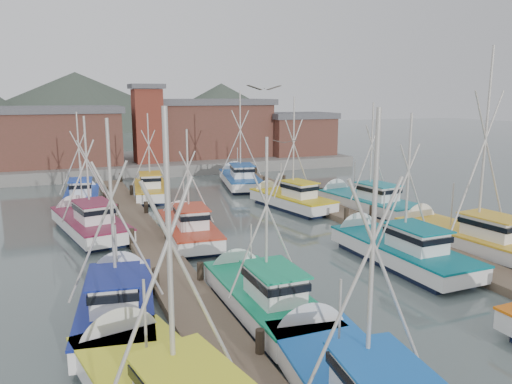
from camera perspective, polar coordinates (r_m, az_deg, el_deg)
name	(u,v)px	position (r m, az deg, el deg)	size (l,w,h in m)	color
ground	(300,259)	(26.84, 5.00, -7.60)	(260.00, 260.00, 0.00)	#4B5A58
dock_left	(153,248)	(28.33, -11.66, -6.34)	(2.30, 46.00, 1.50)	brown
dock_right	(367,224)	(33.59, 12.56, -3.63)	(2.30, 46.00, 1.50)	brown
quay	(160,162)	(61.27, -10.88, 3.35)	(44.00, 16.00, 1.20)	gray
shed_left	(61,135)	(57.78, -21.43, 6.07)	(12.72, 8.48, 6.20)	brown
shed_center	(208,127)	(62.30, -5.56, 7.40)	(14.84, 9.54, 6.90)	brown
shed_right	(298,133)	(63.64, 4.84, 6.72)	(8.48, 6.36, 5.20)	brown
lookout_tower	(148,123)	(56.54, -12.27, 7.72)	(3.60, 3.60, 8.50)	maroon
distant_hills	(49,128)	(145.47, -22.58, 6.80)	(175.00, 140.00, 42.00)	#404B3E
boat_4	(260,295)	(20.38, 0.42, -11.70)	(3.13, 8.44, 7.72)	black
boat_5	(394,249)	(27.11, 15.53, -6.27)	(3.49, 9.43, 8.53)	black
boat_6	(118,301)	(20.56, -15.50, -11.90)	(3.84, 8.82, 8.45)	black
boat_7	(465,237)	(30.60, 22.79, -4.74)	(4.73, 9.91, 11.94)	black
boat_8	(187,228)	(30.51, -7.86, -4.05)	(3.20, 8.63, 7.33)	black
boat_9	(288,199)	(38.43, 3.64, -0.83)	(4.11, 8.71, 9.13)	black
boat_10	(88,222)	(33.21, -18.69, -3.29)	(4.54, 9.60, 8.14)	black
boat_11	(363,201)	(38.51, 12.08, -1.03)	(4.09, 9.61, 8.87)	black
boat_12	(150,189)	(43.47, -12.00, 0.33)	(3.56, 8.45, 7.74)	black
boat_13	(239,179)	(47.89, -1.92, 1.55)	(4.66, 9.88, 9.82)	black
boat_14	(82,197)	(41.68, -19.22, -0.50)	(3.23, 8.20, 7.91)	black
gull_near	(264,88)	(19.12, 0.96, 11.76)	(1.52, 0.66, 0.24)	gray
gull_far	(285,142)	(29.58, 3.37, 5.75)	(1.53, 0.66, 0.24)	gray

